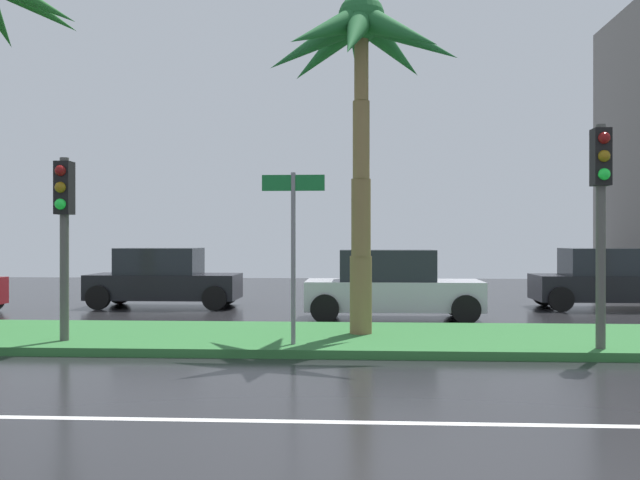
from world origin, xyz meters
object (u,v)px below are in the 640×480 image
at_px(traffic_signal_median_left, 64,215).
at_px(car_in_traffic_second, 163,279).
at_px(palm_tree_centre_left, 360,57).
at_px(traffic_signal_median_right, 601,194).
at_px(car_in_traffic_fourth, 609,280).
at_px(street_name_sign, 293,234).
at_px(car_in_traffic_third, 391,286).

relative_size(traffic_signal_median_left, car_in_traffic_second, 0.77).
height_order(palm_tree_centre_left, car_in_traffic_second, palm_tree_centre_left).
relative_size(palm_tree_centre_left, traffic_signal_median_left, 1.98).
relative_size(palm_tree_centre_left, car_in_traffic_second, 1.52).
bearing_deg(traffic_signal_median_right, car_in_traffic_fourth, 70.36).
bearing_deg(car_in_traffic_fourth, street_name_sign, -134.85).
distance_m(traffic_signal_median_left, car_in_traffic_third, 8.11).
distance_m(car_in_traffic_second, car_in_traffic_fourth, 12.82).
xyz_separation_m(car_in_traffic_third, car_in_traffic_fourth, (6.30, 3.01, 0.00)).
distance_m(palm_tree_centre_left, street_name_sign, 3.85).
height_order(car_in_traffic_second, car_in_traffic_fourth, same).
relative_size(street_name_sign, car_in_traffic_third, 0.70).
xyz_separation_m(traffic_signal_median_left, car_in_traffic_third, (6.11, 5.09, -1.61)).
relative_size(traffic_signal_median_left, car_in_traffic_fourth, 0.77).
bearing_deg(palm_tree_centre_left, car_in_traffic_fourth, 44.46).
distance_m(traffic_signal_median_left, street_name_sign, 4.20).
height_order(palm_tree_centre_left, traffic_signal_median_right, palm_tree_centre_left).
relative_size(street_name_sign, car_in_traffic_second, 0.70).
bearing_deg(car_in_traffic_second, car_in_traffic_third, -23.22).
bearing_deg(traffic_signal_median_right, car_in_traffic_second, 139.81).
bearing_deg(street_name_sign, palm_tree_centre_left, 48.96).
bearing_deg(palm_tree_centre_left, car_in_traffic_second, 130.63).
xyz_separation_m(traffic_signal_median_right, car_in_traffic_third, (-3.27, 5.48, -1.92)).
distance_m(traffic_signal_median_right, car_in_traffic_fourth, 9.21).
xyz_separation_m(street_name_sign, car_in_traffic_third, (1.93, 5.26, -1.25)).
bearing_deg(traffic_signal_median_left, street_name_sign, -2.45).
height_order(traffic_signal_median_left, car_in_traffic_second, traffic_signal_median_left).
xyz_separation_m(traffic_signal_median_left, car_in_traffic_second, (-0.41, 7.88, -1.61)).
relative_size(street_name_sign, car_in_traffic_fourth, 0.70).
height_order(traffic_signal_median_left, car_in_traffic_third, traffic_signal_median_left).
relative_size(palm_tree_centre_left, traffic_signal_median_right, 1.74).
bearing_deg(car_in_traffic_third, car_in_traffic_second, 156.78).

